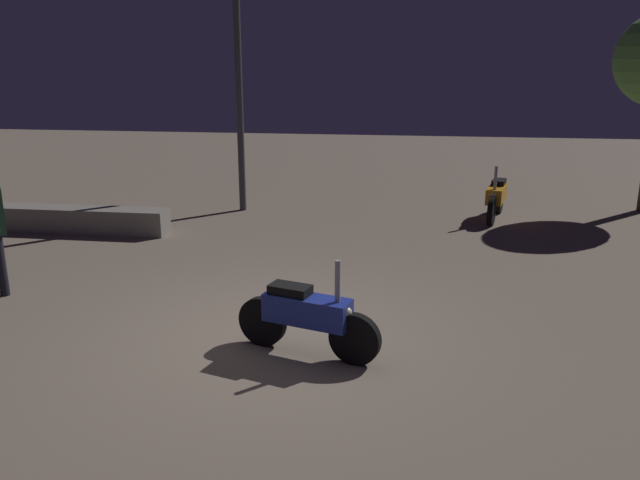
# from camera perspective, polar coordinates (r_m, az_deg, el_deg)

# --- Properties ---
(ground_plane) EXTENTS (40.00, 40.00, 0.00)m
(ground_plane) POSITION_cam_1_polar(r_m,az_deg,el_deg) (7.44, -4.57, -8.60)
(ground_plane) COLOR #756656
(motorcycle_blue_foreground) EXTENTS (1.62, 0.58, 1.11)m
(motorcycle_blue_foreground) POSITION_cam_1_polar(r_m,az_deg,el_deg) (6.83, -1.20, -6.83)
(motorcycle_blue_foreground) COLOR black
(motorcycle_blue_foreground) RESTS_ON ground_plane
(motorcycle_orange_parked_left) EXTENTS (0.53, 1.63, 1.11)m
(motorcycle_orange_parked_left) POSITION_cam_1_polar(r_m,az_deg,el_deg) (13.06, 15.52, 3.71)
(motorcycle_orange_parked_left) COLOR black
(motorcycle_orange_parked_left) RESTS_ON ground_plane
(streetlamp_near) EXTENTS (0.36, 0.36, 4.92)m
(streetlamp_near) POSITION_cam_1_polar(r_m,az_deg,el_deg) (13.17, -7.36, 16.07)
(streetlamp_near) COLOR #38383D
(streetlamp_near) RESTS_ON ground_plane
(planter_wall_low) EXTENTS (3.63, 0.50, 0.45)m
(planter_wall_low) POSITION_cam_1_polar(r_m,az_deg,el_deg) (12.59, -21.35, 1.74)
(planter_wall_low) COLOR gray
(planter_wall_low) RESTS_ON ground_plane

